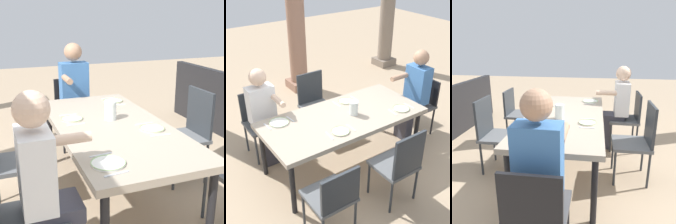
{
  "view_description": "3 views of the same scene",
  "coord_description": "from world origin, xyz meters",
  "views": [
    {
      "loc": [
        -2.57,
        0.97,
        1.71
      ],
      "look_at": [
        0.03,
        -0.01,
        0.85
      ],
      "focal_mm": 52.37,
      "sensor_mm": 36.0,
      "label": 1
    },
    {
      "loc": [
        -1.99,
        -2.75,
        2.7
      ],
      "look_at": [
        -0.07,
        0.01,
        0.82
      ],
      "focal_mm": 50.34,
      "sensor_mm": 36.0,
      "label": 2
    },
    {
      "loc": [
        2.72,
        0.38,
        1.64
      ],
      "look_at": [
        -0.01,
        -0.01,
        0.78
      ],
      "focal_mm": 36.97,
      "sensor_mm": 36.0,
      "label": 3
    }
  ],
  "objects": [
    {
      "name": "fork_0",
      "position": [
        -0.88,
        0.3,
        0.75
      ],
      "size": [
        0.03,
        0.17,
        0.01
      ],
      "primitive_type": "cube",
      "rotation": [
        0.0,
        0.0,
        0.1
      ],
      "color": "silver",
      "rests_on": "dining_table"
    },
    {
      "name": "chair_mid_south",
      "position": [
        0.12,
        -0.9,
        0.54
      ],
      "size": [
        0.44,
        0.44,
        0.95
      ],
      "color": "#5B5E61",
      "rests_on": "ground"
    },
    {
      "name": "chair_mid_north",
      "position": [
        0.12,
        0.9,
        0.54
      ],
      "size": [
        0.44,
        0.44,
        0.95
      ],
      "color": "#5B5E61",
      "rests_on": "ground"
    },
    {
      "name": "fork_3",
      "position": [
        0.57,
        -0.29,
        0.75
      ],
      "size": [
        0.03,
        0.17,
        0.01
      ],
      "primitive_type": "cube",
      "rotation": [
        0.0,
        0.0,
        -0.09
      ],
      "color": "silver",
      "rests_on": "dining_table"
    },
    {
      "name": "fork_2",
      "position": [
        0.11,
        0.3,
        0.75
      ],
      "size": [
        0.03,
        0.17,
        0.01
      ],
      "primitive_type": "cube",
      "rotation": [
        0.0,
        0.0,
        0.06
      ],
      "color": "silver",
      "rests_on": "dining_table"
    },
    {
      "name": "spoon_2",
      "position": [
        0.41,
        0.3,
        0.75
      ],
      "size": [
        0.02,
        0.17,
        0.01
      ],
      "primitive_type": "cube",
      "rotation": [
        0.0,
        0.0,
        -0.02
      ],
      "color": "silver",
      "rests_on": "dining_table"
    },
    {
      "name": "spoon_0",
      "position": [
        -0.58,
        0.3,
        0.75
      ],
      "size": [
        0.03,
        0.17,
        0.01
      ],
      "primitive_type": "cube",
      "rotation": [
        0.0,
        0.0,
        0.1
      ],
      "color": "silver",
      "rests_on": "dining_table"
    },
    {
      "name": "spoon_1",
      "position": [
        -0.09,
        -0.28,
        0.75
      ],
      "size": [
        0.02,
        0.17,
        0.01
      ],
      "primitive_type": "cube",
      "rotation": [
        0.0,
        0.0,
        0.0
      ],
      "color": "silver",
      "rests_on": "dining_table"
    },
    {
      "name": "diner_woman_green",
      "position": [
        1.27,
        0.0,
        0.73
      ],
      "size": [
        0.5,
        0.35,
        1.35
      ],
      "color": "#3F3F4C",
      "rests_on": "ground"
    },
    {
      "name": "diner_man_white",
      "position": [
        -0.75,
        0.71,
        0.7
      ],
      "size": [
        0.35,
        0.5,
        1.29
      ],
      "color": "#3F3F4C",
      "rests_on": "ground"
    },
    {
      "name": "chair_west_south",
      "position": [
        -0.76,
        -0.89,
        0.53
      ],
      "size": [
        0.44,
        0.44,
        0.89
      ],
      "color": "#5B5E61",
      "rests_on": "ground"
    },
    {
      "name": "water_pitcher",
      "position": [
        0.14,
        -0.04,
        0.82
      ],
      "size": [
        0.11,
        0.11,
        0.17
      ],
      "color": "white",
      "rests_on": "dining_table"
    },
    {
      "name": "chair_head_east",
      "position": [
        1.44,
        0.0,
        0.52
      ],
      "size": [
        0.44,
        0.44,
        0.87
      ],
      "color": "#4F4F50",
      "rests_on": "ground"
    },
    {
      "name": "chair_west_north",
      "position": [
        -0.76,
        0.9,
        0.53
      ],
      "size": [
        0.44,
        0.44,
        0.89
      ],
      "color": "#5B5E61",
      "rests_on": "ground"
    },
    {
      "name": "dining_table",
      "position": [
        0.0,
        0.0,
        0.69
      ],
      "size": [
        2.04,
        0.96,
        0.75
      ],
      "color": "tan",
      "rests_on": "ground"
    },
    {
      "name": "plate_1",
      "position": [
        -0.24,
        -0.28,
        0.76
      ],
      "size": [
        0.21,
        0.21,
        0.02
      ],
      "color": "silver",
      "rests_on": "dining_table"
    },
    {
      "name": "plate_3",
      "position": [
        0.72,
        -0.29,
        0.76
      ],
      "size": [
        0.21,
        0.21,
        0.02
      ],
      "color": "silver",
      "rests_on": "dining_table"
    },
    {
      "name": "fork_1",
      "position": [
        -0.39,
        -0.28,
        0.75
      ],
      "size": [
        0.03,
        0.17,
        0.01
      ],
      "primitive_type": "cube",
      "rotation": [
        0.0,
        0.0,
        -0.1
      ],
      "color": "silver",
      "rests_on": "dining_table"
    },
    {
      "name": "plate_0",
      "position": [
        -0.73,
        0.3,
        0.76
      ],
      "size": [
        0.24,
        0.24,
        0.02
      ],
      "color": "white",
      "rests_on": "dining_table"
    },
    {
      "name": "ground_plane",
      "position": [
        0.0,
        0.0,
        0.0
      ],
      "size": [
        16.0,
        16.0,
        0.0
      ],
      "primitive_type": "plane",
      "color": "tan"
    },
    {
      "name": "spoon_3",
      "position": [
        0.87,
        -0.29,
        0.75
      ],
      "size": [
        0.03,
        0.17,
        0.01
      ],
      "primitive_type": "cube",
      "rotation": [
        0.0,
        0.0,
        0.08
      ],
      "color": "silver",
      "rests_on": "dining_table"
    },
    {
      "name": "plate_2",
      "position": [
        0.26,
        0.3,
        0.76
      ],
      "size": [
        0.2,
        0.2,
        0.02
      ],
      "color": "silver",
      "rests_on": "dining_table"
    }
  ]
}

